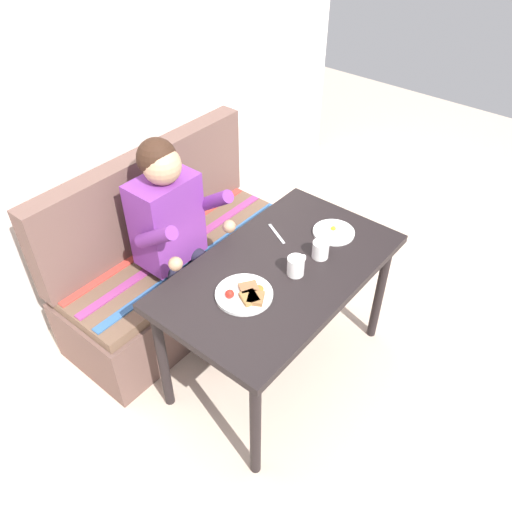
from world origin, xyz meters
name	(u,v)px	position (x,y,z in m)	size (l,w,h in m)	color
ground_plane	(277,365)	(0.00, 0.00, 0.00)	(8.00, 8.00, 0.00)	beige
back_wall	(88,81)	(0.00, 1.27, 1.30)	(4.40, 0.10, 2.60)	silver
table	(280,280)	(0.00, 0.00, 0.65)	(1.20, 0.70, 0.73)	black
couch	(176,264)	(0.00, 0.76, 0.33)	(1.44, 0.56, 1.00)	brown
person	(176,228)	(-0.10, 0.59, 0.74)	(0.45, 0.61, 1.21)	#722F8A
plate_breakfast	(246,294)	(-0.25, 0.00, 0.74)	(0.26, 0.26, 0.05)	white
plate_eggs	(334,232)	(0.38, -0.05, 0.74)	(0.21, 0.21, 0.04)	white
coffee_mug	(321,249)	(0.19, -0.10, 0.78)	(0.12, 0.08, 0.09)	white
coffee_mug_second	(296,265)	(0.01, -0.08, 0.78)	(0.12, 0.08, 0.09)	white
fork	(277,234)	(0.19, 0.17, 0.73)	(0.01, 0.17, 0.01)	silver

